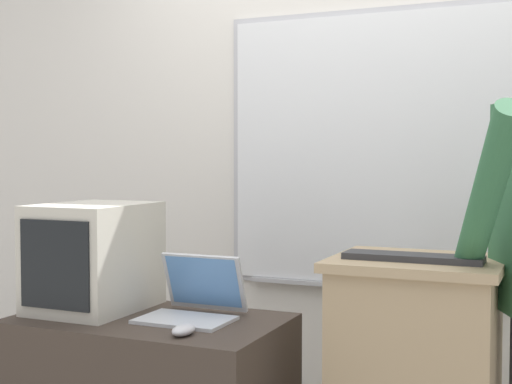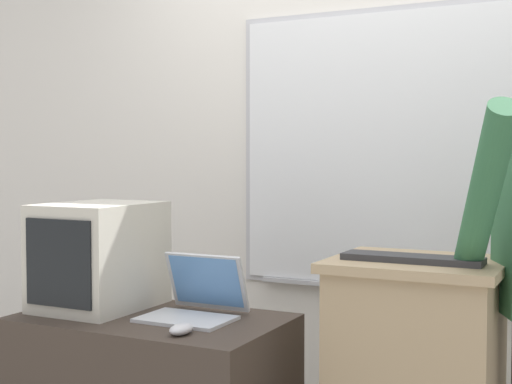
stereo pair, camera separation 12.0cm
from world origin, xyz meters
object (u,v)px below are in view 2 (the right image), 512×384
Objects in this scene: laptop at (198,298)px; wireless_keyboard at (412,259)px; computer_mouse_by_laptop at (181,329)px; crt_monitor at (99,255)px.

laptop is 0.75m from wireless_keyboard.
laptop is 0.26m from computer_mouse_by_laptop.
crt_monitor is (-1.12, -0.09, -0.05)m from wireless_keyboard.
wireless_keyboard is at bearing 4.86° from crt_monitor.
crt_monitor reaches higher than wireless_keyboard.
wireless_keyboard reaches higher than computer_mouse_by_laptop.
laptop is 0.70× the size of crt_monitor.
crt_monitor is at bearing -175.14° from wireless_keyboard.
wireless_keyboard reaches higher than laptop.
laptop is 0.72× the size of wireless_keyboard.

